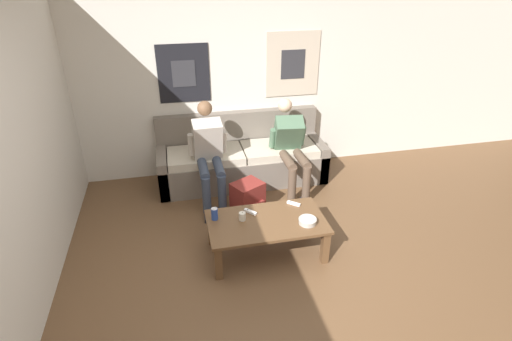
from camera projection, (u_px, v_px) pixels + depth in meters
The scene contains 12 objects.
ground_plane at pixel (278, 305), 3.45m from camera, with size 18.00×18.00×0.00m, color brown.
wall_back at pixel (226, 79), 5.15m from camera, with size 10.00×0.07×2.55m.
couch at pixel (242, 160), 5.32m from camera, with size 2.18×0.75×0.86m.
coffee_table at pixel (267, 226), 3.93m from camera, with size 1.15×0.65×0.38m.
person_seated_adult at pixel (209, 151), 4.72m from camera, with size 0.47×0.86×1.19m.
person_seated_teen at pixel (291, 145), 4.97m from camera, with size 0.47×0.99×1.10m.
backpack at pixel (248, 199), 4.62m from camera, with size 0.42×0.40×0.39m.
ceramic_bowl at pixel (308, 221), 3.85m from camera, with size 0.18×0.18×0.05m.
pillar_candle at pixel (242, 216), 3.89m from camera, with size 0.07×0.07×0.09m.
drink_can_blue at pixel (215, 214), 3.90m from camera, with size 0.07×0.07×0.12m.
game_controller_near_left at pixel (294, 203), 4.15m from camera, with size 0.13×0.12×0.03m.
game_controller_near_right at pixel (250, 212), 4.02m from camera, with size 0.12×0.13×0.03m.
Camera 1 is at (-0.73, -2.40, 2.64)m, focal length 28.00 mm.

